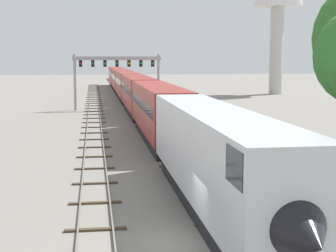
# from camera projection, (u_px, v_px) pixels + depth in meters

# --- Properties ---
(ground_plane) EXTENTS (400.00, 400.00, 0.00)m
(ground_plane) POSITION_uv_depth(u_px,v_px,m) (187.00, 243.00, 19.94)
(ground_plane) COLOR gray
(track_main) EXTENTS (2.60, 200.00, 0.16)m
(track_main) POSITION_uv_depth(u_px,v_px,m) (130.00, 104.00, 79.08)
(track_main) COLOR slate
(track_main) RESTS_ON ground
(track_near) EXTENTS (2.60, 160.00, 0.16)m
(track_near) POSITION_uv_depth(u_px,v_px,m) (94.00, 120.00, 58.68)
(track_near) COLOR slate
(track_near) RESTS_ON ground
(passenger_train) EXTENTS (3.04, 125.65, 4.80)m
(passenger_train) POSITION_uv_depth(u_px,v_px,m) (131.00, 89.00, 75.35)
(passenger_train) COLOR silver
(passenger_train) RESTS_ON ground
(signal_gantry) EXTENTS (12.10, 0.49, 7.66)m
(signal_gantry) POSITION_uv_depth(u_px,v_px,m) (117.00, 68.00, 70.46)
(signal_gantry) COLOR #999BA0
(signal_gantry) RESTS_ON ground
(water_tower) EXTENTS (9.53, 9.53, 23.05)m
(water_tower) POSITION_uv_depth(u_px,v_px,m) (278.00, 1.00, 99.32)
(water_tower) COLOR beige
(water_tower) RESTS_ON ground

